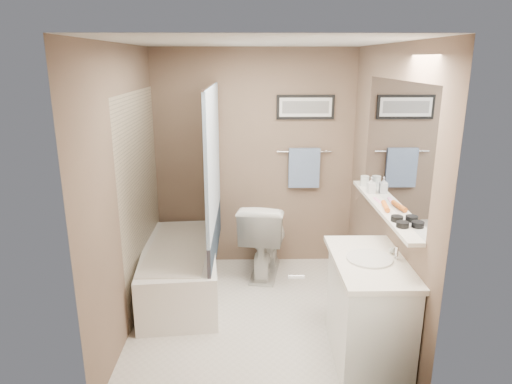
{
  "coord_description": "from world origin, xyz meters",
  "views": [
    {
      "loc": [
        -0.07,
        -3.7,
        2.27
      ],
      "look_at": [
        0.0,
        0.15,
        1.15
      ],
      "focal_mm": 32.0,
      "sensor_mm": 36.0,
      "label": 1
    }
  ],
  "objects_px": {
    "soap_bottle": "(371,185)",
    "vanity": "(368,312)",
    "bathtub": "(180,270)",
    "hair_brush_front": "(386,206)",
    "glass_jar": "(365,181)",
    "toilet": "(264,237)",
    "candle_bowl_far": "(397,219)",
    "candle_bowl_near": "(403,225)"
  },
  "relations": [
    {
      "from": "soap_bottle",
      "to": "vanity",
      "type": "bearing_deg",
      "value": -102.74
    },
    {
      "from": "bathtub",
      "to": "vanity",
      "type": "xyz_separation_m",
      "value": [
        1.6,
        -1.06,
        0.15
      ]
    },
    {
      "from": "vanity",
      "to": "hair_brush_front",
      "type": "distance_m",
      "value": 0.84
    },
    {
      "from": "hair_brush_front",
      "to": "glass_jar",
      "type": "relative_size",
      "value": 2.2
    },
    {
      "from": "toilet",
      "to": "hair_brush_front",
      "type": "bearing_deg",
      "value": 139.3
    },
    {
      "from": "bathtub",
      "to": "soap_bottle",
      "type": "distance_m",
      "value": 2.03
    },
    {
      "from": "bathtub",
      "to": "hair_brush_front",
      "type": "relative_size",
      "value": 6.82
    },
    {
      "from": "vanity",
      "to": "candle_bowl_far",
      "type": "height_order",
      "value": "candle_bowl_far"
    },
    {
      "from": "candle_bowl_far",
      "to": "glass_jar",
      "type": "distance_m",
      "value": 0.97
    },
    {
      "from": "candle_bowl_near",
      "to": "hair_brush_front",
      "type": "bearing_deg",
      "value": 90.0
    },
    {
      "from": "vanity",
      "to": "soap_bottle",
      "type": "xyz_separation_m",
      "value": [
        0.19,
        0.82,
        0.79
      ]
    },
    {
      "from": "candle_bowl_near",
      "to": "glass_jar",
      "type": "distance_m",
      "value": 1.1
    },
    {
      "from": "glass_jar",
      "to": "vanity",
      "type": "bearing_deg",
      "value": -100.01
    },
    {
      "from": "candle_bowl_near",
      "to": "bathtub",
      "type": "bearing_deg",
      "value": 148.17
    },
    {
      "from": "vanity",
      "to": "candle_bowl_near",
      "type": "height_order",
      "value": "candle_bowl_near"
    },
    {
      "from": "toilet",
      "to": "vanity",
      "type": "relative_size",
      "value": 0.93
    },
    {
      "from": "glass_jar",
      "to": "soap_bottle",
      "type": "xyz_separation_m",
      "value": [
        0.0,
        -0.23,
        0.02
      ]
    },
    {
      "from": "bathtub",
      "to": "toilet",
      "type": "relative_size",
      "value": 1.79
    },
    {
      "from": "vanity",
      "to": "candle_bowl_far",
      "type": "xyz_separation_m",
      "value": [
        0.19,
        0.07,
        0.73
      ]
    },
    {
      "from": "bathtub",
      "to": "hair_brush_front",
      "type": "distance_m",
      "value": 2.11
    },
    {
      "from": "candle_bowl_near",
      "to": "candle_bowl_far",
      "type": "relative_size",
      "value": 1.0
    },
    {
      "from": "candle_bowl_near",
      "to": "candle_bowl_far",
      "type": "bearing_deg",
      "value": 90.0
    },
    {
      "from": "candle_bowl_near",
      "to": "glass_jar",
      "type": "bearing_deg",
      "value": 90.0
    },
    {
      "from": "candle_bowl_far",
      "to": "soap_bottle",
      "type": "height_order",
      "value": "soap_bottle"
    },
    {
      "from": "candle_bowl_near",
      "to": "hair_brush_front",
      "type": "distance_m",
      "value": 0.42
    },
    {
      "from": "toilet",
      "to": "glass_jar",
      "type": "relative_size",
      "value": 8.37
    },
    {
      "from": "hair_brush_front",
      "to": "soap_bottle",
      "type": "distance_m",
      "value": 0.45
    },
    {
      "from": "candle_bowl_far",
      "to": "soap_bottle",
      "type": "distance_m",
      "value": 0.75
    },
    {
      "from": "toilet",
      "to": "vanity",
      "type": "xyz_separation_m",
      "value": [
        0.75,
        -1.51,
        -0.02
      ]
    },
    {
      "from": "bathtub",
      "to": "vanity",
      "type": "bearing_deg",
      "value": -38.84
    },
    {
      "from": "candle_bowl_near",
      "to": "glass_jar",
      "type": "relative_size",
      "value": 0.9
    },
    {
      "from": "toilet",
      "to": "candle_bowl_far",
      "type": "height_order",
      "value": "candle_bowl_far"
    },
    {
      "from": "glass_jar",
      "to": "candle_bowl_far",
      "type": "bearing_deg",
      "value": -90.0
    },
    {
      "from": "bathtub",
      "to": "candle_bowl_far",
      "type": "height_order",
      "value": "candle_bowl_far"
    },
    {
      "from": "candle_bowl_near",
      "to": "glass_jar",
      "type": "xyz_separation_m",
      "value": [
        0.0,
        1.1,
        0.03
      ]
    },
    {
      "from": "bathtub",
      "to": "hair_brush_front",
      "type": "bearing_deg",
      "value": -26.54
    },
    {
      "from": "glass_jar",
      "to": "candle_bowl_near",
      "type": "bearing_deg",
      "value": -90.0
    },
    {
      "from": "soap_bottle",
      "to": "bathtub",
      "type": "bearing_deg",
      "value": 172.43
    },
    {
      "from": "bathtub",
      "to": "glass_jar",
      "type": "height_order",
      "value": "glass_jar"
    },
    {
      "from": "candle_bowl_far",
      "to": "glass_jar",
      "type": "bearing_deg",
      "value": 90.0
    },
    {
      "from": "candle_bowl_far",
      "to": "candle_bowl_near",
      "type": "bearing_deg",
      "value": -90.0
    },
    {
      "from": "toilet",
      "to": "candle_bowl_near",
      "type": "bearing_deg",
      "value": 130.91
    }
  ]
}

